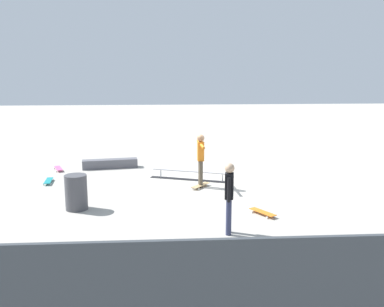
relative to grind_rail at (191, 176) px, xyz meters
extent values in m
plane|color=#ADA89E|center=(-0.57, 0.43, -0.13)|extent=(60.00, 60.00, 0.00)
cube|color=black|center=(0.00, 0.00, -0.13)|extent=(2.76, 1.19, 0.01)
cylinder|color=#B7B7BC|center=(-1.01, 0.36, 0.01)|extent=(0.04, 0.04, 0.29)
cylinder|color=#B7B7BC|center=(1.01, -0.36, 0.01)|extent=(0.04, 0.04, 0.29)
cylinder|color=#B7B7BC|center=(0.00, 0.00, 0.16)|extent=(2.54, 0.96, 0.05)
cube|color=#595960|center=(2.91, -1.95, 0.03)|extent=(2.05, 0.68, 0.33)
cylinder|color=brown|center=(-0.24, 0.81, 0.29)|extent=(0.13, 0.13, 0.84)
cylinder|color=brown|center=(-0.25, 0.98, 0.29)|extent=(0.13, 0.13, 0.84)
cube|color=orange|center=(-0.24, 0.89, 1.01)|extent=(0.20, 0.23, 0.60)
sphere|color=#A87A56|center=(-0.24, 0.89, 1.42)|extent=(0.23, 0.23, 0.23)
cylinder|color=orange|center=(-0.22, 0.50, 1.24)|extent=(0.11, 0.57, 0.08)
cylinder|color=orange|center=(-0.26, 1.28, 1.24)|extent=(0.11, 0.57, 0.08)
cube|color=tan|center=(-0.24, 0.97, -0.05)|extent=(0.65, 0.75, 0.02)
cylinder|color=white|center=(-0.31, 0.68, -0.11)|extent=(0.06, 0.06, 0.05)
cylinder|color=white|center=(-0.50, 0.82, -0.11)|extent=(0.06, 0.06, 0.05)
cylinder|color=white|center=(0.02, 1.11, -0.11)|extent=(0.06, 0.06, 0.05)
cylinder|color=white|center=(-0.16, 1.25, -0.11)|extent=(0.06, 0.06, 0.05)
cylinder|color=#2D3351|center=(-0.56, 4.77, 0.28)|extent=(0.14, 0.14, 0.83)
cylinder|color=#2D3351|center=(-0.53, 4.93, 0.28)|extent=(0.14, 0.14, 0.83)
cube|color=black|center=(-0.54, 4.85, 0.99)|extent=(0.23, 0.25, 0.59)
sphere|color=tan|center=(-0.54, 4.85, 1.39)|extent=(0.22, 0.22, 0.22)
cylinder|color=black|center=(-0.57, 4.71, 0.93)|extent=(0.09, 0.09, 0.55)
cylinder|color=black|center=(-0.52, 5.00, 0.93)|extent=(0.09, 0.09, 0.55)
cube|color=teal|center=(4.66, 0.08, -0.05)|extent=(0.28, 0.82, 0.02)
cylinder|color=white|center=(4.52, 0.34, -0.11)|extent=(0.04, 0.06, 0.05)
cylinder|color=white|center=(4.75, 0.36, -0.11)|extent=(0.04, 0.06, 0.05)
cylinder|color=white|center=(4.58, -0.20, -0.11)|extent=(0.04, 0.06, 0.05)
cylinder|color=white|center=(4.80, -0.18, -0.11)|extent=(0.04, 0.06, 0.05)
cube|color=#E05993|center=(4.75, -1.71, -0.05)|extent=(0.48, 0.82, 0.02)
cylinder|color=white|center=(4.96, -1.92, -0.11)|extent=(0.05, 0.06, 0.05)
cylinder|color=white|center=(4.75, -2.00, -0.11)|extent=(0.05, 0.06, 0.05)
cylinder|color=white|center=(4.76, -1.41, -0.11)|extent=(0.05, 0.06, 0.05)
cylinder|color=white|center=(4.55, -1.50, -0.11)|extent=(0.05, 0.06, 0.05)
cube|color=orange|center=(-1.60, 3.65, -0.05)|extent=(0.60, 0.78, 0.02)
cylinder|color=white|center=(-1.36, 3.48, -0.11)|extent=(0.05, 0.06, 0.05)
cylinder|color=white|center=(-1.55, 3.35, -0.11)|extent=(0.05, 0.06, 0.05)
cylinder|color=white|center=(-1.65, 3.94, -0.11)|extent=(0.05, 0.06, 0.05)
cylinder|color=white|center=(-1.84, 3.81, -0.11)|extent=(0.05, 0.06, 0.05)
cylinder|color=#47474C|center=(3.22, 2.87, 0.33)|extent=(0.58, 0.58, 0.94)
camera|label=1|loc=(0.90, 14.19, 3.59)|focal=41.04mm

